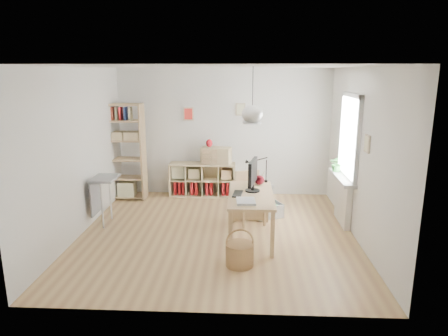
{
  "coord_description": "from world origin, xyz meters",
  "views": [
    {
      "loc": [
        0.42,
        -6.19,
        2.63
      ],
      "look_at": [
        0.1,
        0.3,
        1.05
      ],
      "focal_mm": 32.0,
      "sensor_mm": 36.0,
      "label": 1
    }
  ],
  "objects_px": {
    "monitor": "(253,174)",
    "drawer_chest": "(216,155)",
    "desk": "(251,199)",
    "cube_shelf": "(202,182)",
    "tall_bookshelf": "(124,148)",
    "chair": "(250,194)",
    "storage_chest": "(267,207)"
  },
  "relations": [
    {
      "from": "cube_shelf",
      "to": "desk",
      "type": "bearing_deg",
      "value": -65.39
    },
    {
      "from": "desk",
      "to": "tall_bookshelf",
      "type": "xyz_separation_m",
      "value": [
        -2.59,
        1.95,
        0.43
      ]
    },
    {
      "from": "storage_chest",
      "to": "tall_bookshelf",
      "type": "bearing_deg",
      "value": 137.29
    },
    {
      "from": "desk",
      "to": "drawer_chest",
      "type": "height_order",
      "value": "drawer_chest"
    },
    {
      "from": "desk",
      "to": "tall_bookshelf",
      "type": "bearing_deg",
      "value": 142.99
    },
    {
      "from": "storage_chest",
      "to": "drawer_chest",
      "type": "relative_size",
      "value": 1.18
    },
    {
      "from": "storage_chest",
      "to": "cube_shelf",
      "type": "bearing_deg",
      "value": 112.89
    },
    {
      "from": "tall_bookshelf",
      "to": "cube_shelf",
      "type": "bearing_deg",
      "value": 10.19
    },
    {
      "from": "desk",
      "to": "chair",
      "type": "height_order",
      "value": "chair"
    },
    {
      "from": "monitor",
      "to": "drawer_chest",
      "type": "height_order",
      "value": "monitor"
    },
    {
      "from": "desk",
      "to": "cube_shelf",
      "type": "distance_m",
      "value": 2.48
    },
    {
      "from": "drawer_chest",
      "to": "tall_bookshelf",
      "type": "bearing_deg",
      "value": -160.49
    },
    {
      "from": "storage_chest",
      "to": "monitor",
      "type": "xyz_separation_m",
      "value": [
        -0.29,
        -0.89,
        0.87
      ]
    },
    {
      "from": "tall_bookshelf",
      "to": "chair",
      "type": "bearing_deg",
      "value": -26.09
    },
    {
      "from": "cube_shelf",
      "to": "drawer_chest",
      "type": "bearing_deg",
      "value": -7.34
    },
    {
      "from": "cube_shelf",
      "to": "tall_bookshelf",
      "type": "height_order",
      "value": "tall_bookshelf"
    },
    {
      "from": "chair",
      "to": "storage_chest",
      "type": "xyz_separation_m",
      "value": [
        0.33,
        0.33,
        -0.35
      ]
    },
    {
      "from": "desk",
      "to": "tall_bookshelf",
      "type": "relative_size",
      "value": 0.75
    },
    {
      "from": "cube_shelf",
      "to": "tall_bookshelf",
      "type": "xyz_separation_m",
      "value": [
        -1.56,
        -0.28,
        0.79
      ]
    },
    {
      "from": "tall_bookshelf",
      "to": "chair",
      "type": "xyz_separation_m",
      "value": [
        2.58,
        -1.26,
        -0.57
      ]
    },
    {
      "from": "desk",
      "to": "monitor",
      "type": "height_order",
      "value": "monitor"
    },
    {
      "from": "monitor",
      "to": "drawer_chest",
      "type": "distance_m",
      "value": 2.19
    },
    {
      "from": "cube_shelf",
      "to": "monitor",
      "type": "bearing_deg",
      "value": -63.54
    },
    {
      "from": "monitor",
      "to": "chair",
      "type": "bearing_deg",
      "value": 104.32
    },
    {
      "from": "cube_shelf",
      "to": "monitor",
      "type": "xyz_separation_m",
      "value": [
        1.05,
        -2.11,
        0.74
      ]
    },
    {
      "from": "tall_bookshelf",
      "to": "monitor",
      "type": "relative_size",
      "value": 3.39
    },
    {
      "from": "tall_bookshelf",
      "to": "desk",
      "type": "bearing_deg",
      "value": -37.01
    },
    {
      "from": "tall_bookshelf",
      "to": "chair",
      "type": "height_order",
      "value": "tall_bookshelf"
    },
    {
      "from": "tall_bookshelf",
      "to": "storage_chest",
      "type": "height_order",
      "value": "tall_bookshelf"
    },
    {
      "from": "chair",
      "to": "storage_chest",
      "type": "bearing_deg",
      "value": 25.43
    },
    {
      "from": "storage_chest",
      "to": "monitor",
      "type": "bearing_deg",
      "value": -132.95
    },
    {
      "from": "chair",
      "to": "monitor",
      "type": "bearing_deg",
      "value": -105.83
    }
  ]
}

